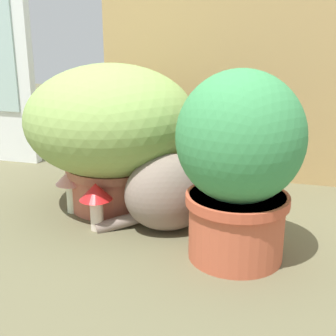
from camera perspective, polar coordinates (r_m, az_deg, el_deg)
ground_plane at (r=1.29m, az=0.46°, el=-7.97°), size 6.00×6.00×0.00m
cardboard_backdrop at (r=1.68m, az=10.42°, el=12.92°), size 1.12×0.03×0.86m
grass_planter at (r=1.41m, az=-7.13°, el=5.08°), size 0.52×0.52×0.45m
leafy_planter at (r=1.08m, az=8.91°, el=0.90°), size 0.30×0.30×0.46m
cat at (r=1.27m, az=1.02°, el=-2.49°), size 0.38×0.28×0.32m
mushroom_ornament_red at (r=1.29m, az=-9.02°, el=-3.56°), size 0.09×0.09×0.14m
mushroom_ornament_pink at (r=1.42m, az=-11.98°, el=-1.55°), size 0.10×0.10×0.14m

